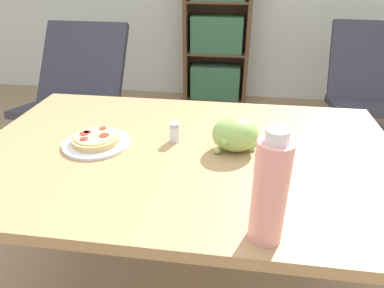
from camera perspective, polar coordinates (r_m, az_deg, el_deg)
name	(u,v)px	position (r m, az deg, el deg)	size (l,w,h in m)	color
dining_table	(184,171)	(1.18, -1.31, -4.58)	(1.40, 0.89, 0.73)	tan
pizza_on_plate	(96,140)	(1.20, -15.67, 0.57)	(0.23, 0.23, 0.04)	white
grape_bunch	(235,135)	(1.11, 7.22, 1.54)	(0.15, 0.13, 0.11)	#93BC5B
drink_bottle	(270,191)	(0.74, 12.87, -7.61)	(0.08, 0.08, 0.27)	pink
salt_shaker	(175,132)	(1.17, -2.91, 1.96)	(0.03, 0.03, 0.07)	white
lounge_chair_near	(79,113)	(2.67, -18.32, 4.98)	(0.64, 0.77, 0.88)	slate
lounge_chair_far	(369,110)	(2.90, 27.38, 5.05)	(0.68, 0.81, 0.88)	slate
bookshelf	(217,32)	(3.41, 4.22, 18.14)	(0.62, 0.28, 1.43)	brown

